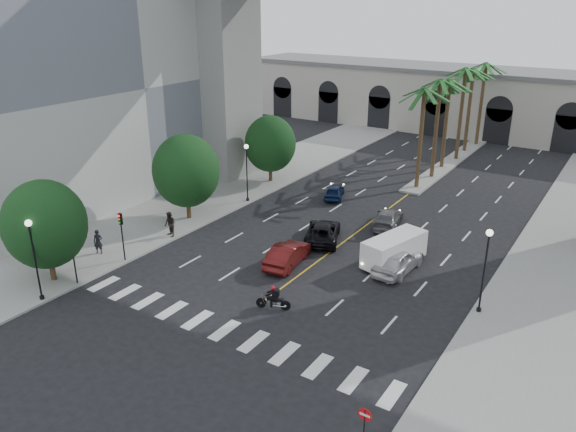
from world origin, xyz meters
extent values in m
plane|color=black|center=(0.00, 0.00, 0.00)|extent=(140.00, 140.00, 0.00)
cube|color=gray|center=(-15.00, 15.00, 0.07)|extent=(8.00, 100.00, 0.15)
cube|color=gray|center=(15.00, 15.00, 0.07)|extent=(8.00, 100.00, 0.15)
cube|color=gray|center=(0.00, 38.00, 0.10)|extent=(2.00, 24.00, 0.20)
cube|color=beige|center=(-27.00, 12.00, 10.00)|extent=(16.00, 32.00, 20.00)
cube|color=#BCB7A9|center=(0.00, 55.00, 4.00)|extent=(70.00, 10.00, 8.00)
cube|color=slate|center=(0.00, 55.00, 8.25)|extent=(71.00, 10.50, 0.50)
cube|color=gray|center=(-18.50, 22.00, 10.40)|extent=(5.00, 6.00, 20.80)
cylinder|color=#47331E|center=(0.00, 28.00, 4.75)|extent=(0.40, 0.40, 9.50)
cylinder|color=#47331E|center=(0.10, 32.00, 4.90)|extent=(0.40, 0.40, 9.80)
cylinder|color=#47331E|center=(-0.20, 36.00, 4.65)|extent=(0.40, 0.40, 9.30)
cylinder|color=#47331E|center=(0.15, 40.00, 5.05)|extent=(0.40, 0.40, 10.10)
cylinder|color=#47331E|center=(-0.10, 44.00, 4.80)|extent=(0.40, 0.40, 9.60)
cylinder|color=#47331E|center=(0.20, 48.00, 4.95)|extent=(0.40, 0.40, 9.90)
cylinder|color=#382616|center=(-13.00, -3.00, 1.17)|extent=(0.36, 0.36, 2.34)
ellipsoid|color=black|center=(-13.00, -3.00, 4.03)|extent=(5.20, 5.20, 5.72)
cylinder|color=#382616|center=(-13.00, 10.00, 1.22)|extent=(0.36, 0.36, 2.45)
ellipsoid|color=black|center=(-13.00, 10.00, 4.22)|extent=(5.44, 5.44, 5.98)
cylinder|color=#382616|center=(-13.00, 22.00, 1.13)|extent=(0.36, 0.36, 2.27)
ellipsoid|color=black|center=(-13.00, 22.00, 3.91)|extent=(5.04, 5.04, 5.54)
cylinder|color=black|center=(-11.40, -5.00, 0.18)|extent=(0.28, 0.28, 0.36)
cylinder|color=black|center=(-11.40, -5.00, 2.60)|extent=(0.11, 0.11, 5.00)
sphere|color=white|center=(-11.40, -5.00, 5.15)|extent=(0.40, 0.40, 0.40)
cylinder|color=black|center=(-11.40, 16.00, 0.18)|extent=(0.28, 0.28, 0.36)
cylinder|color=black|center=(-11.40, 16.00, 2.60)|extent=(0.11, 0.11, 5.00)
sphere|color=white|center=(-11.40, 16.00, 5.15)|extent=(0.40, 0.40, 0.40)
cylinder|color=black|center=(11.40, 8.00, 0.18)|extent=(0.28, 0.28, 0.36)
cylinder|color=black|center=(11.40, 8.00, 2.60)|extent=(0.11, 0.11, 5.00)
sphere|color=white|center=(11.40, 8.00, 5.15)|extent=(0.40, 0.40, 0.40)
cylinder|color=black|center=(-11.30, -2.50, 1.75)|extent=(0.10, 0.10, 3.50)
cube|color=black|center=(-11.30, -2.50, 3.25)|extent=(0.25, 0.18, 0.80)
cylinder|color=black|center=(-11.30, 1.50, 1.75)|extent=(0.10, 0.10, 3.50)
cube|color=black|center=(-11.30, 1.50, 3.25)|extent=(0.25, 0.18, 0.80)
cylinder|color=black|center=(0.27, 1.66, 0.31)|extent=(0.62, 0.31, 0.62)
cylinder|color=black|center=(1.68, 2.17, 0.31)|extent=(0.62, 0.31, 0.62)
cube|color=silver|center=(1.02, 1.93, 0.39)|extent=(0.49, 0.41, 0.27)
cube|color=black|center=(0.88, 1.88, 0.68)|extent=(0.61, 0.41, 0.21)
cube|color=black|center=(1.32, 2.04, 0.64)|extent=(0.52, 0.39, 0.12)
cylinder|color=black|center=(0.49, 1.74, 0.91)|extent=(0.22, 0.55, 0.03)
cube|color=black|center=(1.09, 1.96, 1.03)|extent=(0.39, 0.46, 0.54)
cube|color=black|center=(1.25, 2.01, 1.09)|extent=(0.24, 0.34, 0.39)
sphere|color=#A50B1B|center=(0.96, 1.91, 1.39)|extent=(0.27, 0.27, 0.27)
imported|color=#BCBBC0|center=(5.29, 10.45, 0.82)|extent=(2.25, 4.91, 1.63)
imported|color=#531010|center=(-1.50, 7.30, 0.78)|extent=(2.32, 4.91, 1.56)
imported|color=black|center=(-1.50, 12.24, 0.71)|extent=(4.20, 5.66, 1.43)
imported|color=slate|center=(1.50, 17.56, 0.70)|extent=(2.96, 5.12, 1.39)
imported|color=#0E1D42|center=(-5.33, 21.20, 0.66)|extent=(2.89, 4.20, 1.33)
cube|color=white|center=(4.68, 11.24, 1.22)|extent=(3.11, 5.36, 1.87)
cube|color=black|center=(4.06, 8.94, 1.45)|extent=(1.73, 0.67, 0.79)
cylinder|color=black|center=(3.36, 9.75, 0.33)|extent=(0.42, 0.70, 0.65)
cylinder|color=black|center=(5.07, 9.29, 0.33)|extent=(0.42, 0.70, 0.65)
cylinder|color=black|center=(4.28, 13.19, 0.33)|extent=(0.42, 0.70, 0.65)
cylinder|color=black|center=(5.99, 12.72, 0.33)|extent=(0.42, 0.70, 0.65)
imported|color=black|center=(-13.71, 1.28, 1.04)|extent=(0.78, 0.71, 1.78)
imported|color=black|center=(-11.54, 6.29, 1.14)|extent=(1.16, 1.03, 1.97)
cylinder|color=red|center=(10.50, -5.70, 2.13)|extent=(0.60, 0.04, 0.60)
cube|color=silver|center=(10.50, -5.70, 2.13)|extent=(0.46, 0.03, 0.10)
camera|label=1|loc=(17.47, -22.08, 17.39)|focal=35.00mm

